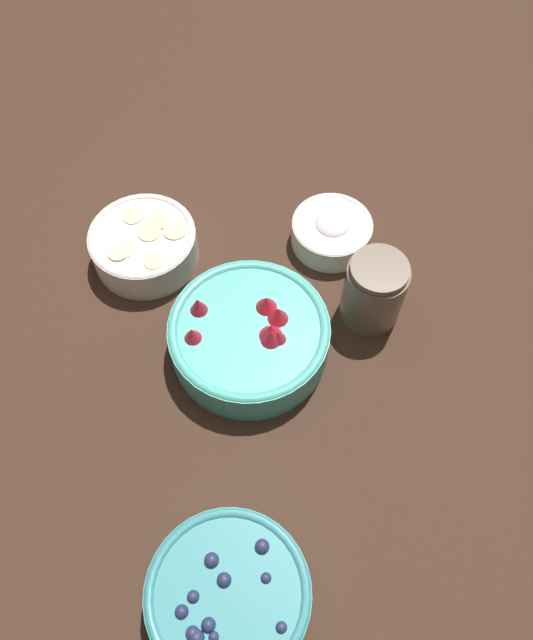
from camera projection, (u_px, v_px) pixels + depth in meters
ground_plane at (245, 410)px, 0.80m from camera, size 4.00×4.00×0.00m
bowl_strawberries at (249, 335)px, 0.82m from camera, size 0.21×0.21×0.08m
bowl_blueberries at (229, 596)px, 0.66m from camera, size 0.17×0.17×0.07m
bowl_bananas at (144, 244)px, 0.90m from camera, size 0.15×0.15×0.06m
bowl_cream at (332, 230)px, 0.92m from camera, size 0.12×0.12×0.05m
jar_chocolate at (373, 293)px, 0.83m from camera, size 0.08×0.08×0.11m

